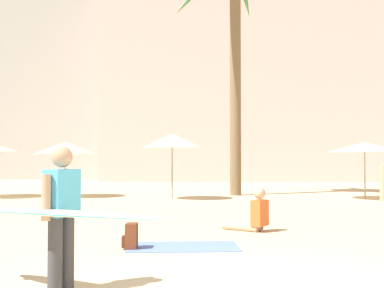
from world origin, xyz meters
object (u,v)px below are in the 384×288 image
(person_near_right, at_px, (57,212))
(cafe_umbrella_4, at_px, (66,148))
(cafe_umbrella_2, at_px, (172,141))
(cafe_umbrella_0, at_px, (365,147))
(backpack, at_px, (131,237))
(person_mid_center, at_px, (253,216))
(beach_towel, at_px, (183,247))

(person_near_right, bearing_deg, cafe_umbrella_4, 129.20)
(cafe_umbrella_4, bearing_deg, cafe_umbrella_2, -13.26)
(cafe_umbrella_0, xyz_separation_m, cafe_umbrella_4, (-11.49, 0.82, 0.00))
(cafe_umbrella_0, relative_size, backpack, 6.51)
(person_near_right, height_order, person_mid_center, person_near_right)
(beach_towel, bearing_deg, person_near_right, -111.59)
(cafe_umbrella_4, height_order, person_mid_center, cafe_umbrella_4)
(cafe_umbrella_0, distance_m, cafe_umbrella_4, 11.52)
(person_near_right, bearing_deg, beach_towel, 91.43)
(beach_towel, distance_m, person_near_right, 3.35)
(cafe_umbrella_4, bearing_deg, beach_towel, -64.62)
(beach_towel, distance_m, backpack, 0.89)
(person_near_right, bearing_deg, backpack, 105.80)
(cafe_umbrella_0, relative_size, beach_towel, 1.47)
(backpack, bearing_deg, person_near_right, 81.21)
(person_mid_center, bearing_deg, person_near_right, 95.71)
(cafe_umbrella_4, relative_size, person_near_right, 0.91)
(cafe_umbrella_4, relative_size, person_mid_center, 2.61)
(beach_towel, height_order, person_mid_center, person_mid_center)
(cafe_umbrella_0, distance_m, person_mid_center, 9.87)
(cafe_umbrella_4, bearing_deg, person_near_right, -73.83)
(cafe_umbrella_2, height_order, beach_towel, cafe_umbrella_2)
(cafe_umbrella_4, height_order, person_near_right, cafe_umbrella_4)
(person_near_right, distance_m, person_mid_center, 5.58)
(cafe_umbrella_2, xyz_separation_m, cafe_umbrella_4, (-4.33, 1.02, -0.25))
(cafe_umbrella_4, bearing_deg, cafe_umbrella_0, -4.06)
(backpack, distance_m, person_near_right, 2.89)
(backpack, bearing_deg, cafe_umbrella_4, -70.17)
(cafe_umbrella_4, bearing_deg, person_mid_center, -54.37)
(cafe_umbrella_0, bearing_deg, beach_towel, -120.76)
(person_near_right, bearing_deg, cafe_umbrella_0, 84.19)
(person_near_right, relative_size, person_mid_center, 2.86)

